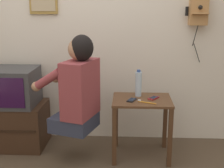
{
  "coord_description": "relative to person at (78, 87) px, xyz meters",
  "views": [
    {
      "loc": [
        0.37,
        -2.16,
        1.47
      ],
      "look_at": [
        0.22,
        0.63,
        0.74
      ],
      "focal_mm": 50.0,
      "sensor_mm": 36.0,
      "label": 1
    }
  ],
  "objects": [
    {
      "name": "cell_phone_spare",
      "position": [
        0.7,
        0.15,
        -0.13
      ],
      "size": [
        0.12,
        0.14,
        0.01
      ],
      "rotation": [
        0.0,
        0.0,
        -0.6
      ],
      "color": "maroon",
      "rests_on": "side_table"
    },
    {
      "name": "cell_phone_held",
      "position": [
        0.49,
        0.07,
        -0.13
      ],
      "size": [
        0.1,
        0.14,
        0.01
      ],
      "rotation": [
        0.0,
        0.0,
        -0.36
      ],
      "color": "black",
      "rests_on": "side_table"
    },
    {
      "name": "television",
      "position": [
        -0.74,
        0.28,
        -0.08
      ],
      "size": [
        0.53,
        0.46,
        0.38
      ],
      "color": "#38383A",
      "rests_on": "tv_stand"
    },
    {
      "name": "wall_phone_antique",
      "position": [
        1.15,
        0.51,
        0.69
      ],
      "size": [
        0.22,
        0.18,
        0.72
      ],
      "color": "#AD7A47"
    },
    {
      "name": "person",
      "position": [
        0.0,
        0.0,
        0.0
      ],
      "size": [
        0.6,
        0.54,
        0.89
      ],
      "rotation": [
        0.0,
        0.0,
        1.26
      ],
      "color": "#2D3347",
      "rests_on": "ground_plane"
    },
    {
      "name": "wall_back",
      "position": [
        0.09,
        0.59,
        0.55
      ],
      "size": [
        6.8,
        0.05,
        2.55
      ],
      "color": "beige",
      "rests_on": "ground_plane"
    },
    {
      "name": "tv_stand",
      "position": [
        -0.71,
        0.3,
        -0.5
      ],
      "size": [
        0.61,
        0.47,
        0.46
      ],
      "color": "#382316",
      "rests_on": "ground_plane"
    },
    {
      "name": "water_bottle",
      "position": [
        0.56,
        0.23,
        -0.02
      ],
      "size": [
        0.06,
        0.06,
        0.26
      ],
      "color": "#ADC6DB",
      "rests_on": "side_table"
    },
    {
      "name": "side_table",
      "position": [
        0.59,
        0.13,
        -0.27
      ],
      "size": [
        0.56,
        0.45,
        0.59
      ],
      "color": "#51331E",
      "rests_on": "ground_plane"
    },
    {
      "name": "toothbrush",
      "position": [
        0.62,
        0.01,
        -0.13
      ],
      "size": [
        0.17,
        0.08,
        0.02
      ],
      "rotation": [
        0.0,
        0.0,
        1.16
      ],
      "color": "orange",
      "rests_on": "side_table"
    }
  ]
}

